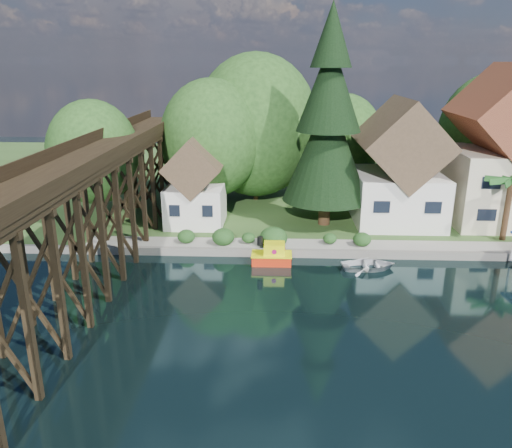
% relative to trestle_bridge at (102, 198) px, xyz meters
% --- Properties ---
extents(ground, '(140.00, 140.00, 0.00)m').
position_rel_trestle_bridge_xyz_m(ground, '(16.00, -5.17, -5.35)').
color(ground, black).
rests_on(ground, ground).
extents(bank, '(140.00, 52.00, 0.50)m').
position_rel_trestle_bridge_xyz_m(bank, '(16.00, 28.83, -5.10)').
color(bank, '#2D4C1E').
rests_on(bank, ground).
extents(seawall, '(60.00, 0.40, 0.62)m').
position_rel_trestle_bridge_xyz_m(seawall, '(20.00, 2.83, -5.04)').
color(seawall, slate).
rests_on(seawall, ground).
extents(promenade, '(50.00, 2.60, 0.06)m').
position_rel_trestle_bridge_xyz_m(promenade, '(22.00, 4.13, -4.82)').
color(promenade, gray).
rests_on(promenade, bank).
extents(trestle_bridge, '(4.12, 44.18, 9.30)m').
position_rel_trestle_bridge_xyz_m(trestle_bridge, '(0.00, 0.00, 0.00)').
color(trestle_bridge, black).
rests_on(trestle_bridge, ground).
extents(house_left, '(7.64, 8.64, 11.02)m').
position_rel_trestle_bridge_xyz_m(house_left, '(23.00, 10.83, -0.21)').
color(house_left, silver).
rests_on(house_left, bank).
extents(house_center, '(8.65, 9.18, 13.89)m').
position_rel_trestle_bridge_xyz_m(house_center, '(32.00, 11.33, 1.07)').
color(house_center, beige).
rests_on(house_center, bank).
extents(shed, '(5.09, 5.40, 7.85)m').
position_rel_trestle_bridge_xyz_m(shed, '(5.00, 9.33, -1.52)').
color(shed, silver).
rests_on(shed, bank).
extents(bg_trees, '(49.90, 13.30, 10.57)m').
position_rel_trestle_bridge_xyz_m(bg_trees, '(17.00, 16.08, 1.94)').
color(bg_trees, '#382314').
rests_on(bg_trees, bank).
extents(shrubs, '(15.76, 2.47, 1.70)m').
position_rel_trestle_bridge_xyz_m(shrubs, '(11.40, 4.09, -4.12)').
color(shrubs, '#1A3F16').
rests_on(shrubs, bank).
extents(conifer, '(7.55, 7.55, 18.58)m').
position_rel_trestle_bridge_xyz_m(conifer, '(16.49, 9.68, 4.10)').
color(conifer, '#382314').
rests_on(conifer, bank).
extents(palm_tree, '(4.25, 4.25, 5.48)m').
position_rel_trestle_bridge_xyz_m(palm_tree, '(30.78, 6.16, -0.07)').
color(palm_tree, '#382314').
rests_on(palm_tree, bank).
extents(tugboat, '(3.00, 1.65, 2.18)m').
position_rel_trestle_bridge_xyz_m(tugboat, '(11.94, 1.44, -4.70)').
color(tugboat, red).
rests_on(tugboat, ground).
extents(boat_white_a, '(4.21, 3.23, 0.81)m').
position_rel_trestle_bridge_xyz_m(boat_white_a, '(18.99, 0.70, -4.94)').
color(boat_white_a, silver).
rests_on(boat_white_a, ground).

